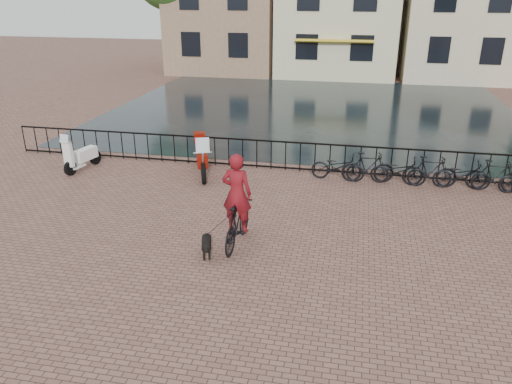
% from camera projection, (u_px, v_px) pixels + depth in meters
% --- Properties ---
extents(ground, '(100.00, 100.00, 0.00)m').
position_uv_depth(ground, '(226.00, 304.00, 9.94)').
color(ground, brown).
rests_on(ground, ground).
extents(canal_water, '(20.00, 20.00, 0.00)m').
position_uv_depth(canal_water, '(312.00, 109.00, 25.59)').
color(canal_water, black).
rests_on(canal_water, ground).
extents(railing, '(20.00, 0.05, 1.02)m').
position_uv_depth(railing, '(286.00, 156.00, 16.99)').
color(railing, black).
rests_on(railing, ground).
extents(cyclist, '(0.89, 2.03, 2.73)m').
position_uv_depth(cyclist, '(237.00, 206.00, 11.82)').
color(cyclist, black).
rests_on(cyclist, ground).
extents(dog, '(0.49, 0.86, 0.55)m').
position_uv_depth(dog, '(207.00, 246.00, 11.60)').
color(dog, black).
rests_on(dog, ground).
extents(motorcycle, '(1.28, 2.25, 1.58)m').
position_uv_depth(motorcycle, '(201.00, 152.00, 16.46)').
color(motorcycle, maroon).
rests_on(motorcycle, ground).
extents(scooter, '(0.77, 1.63, 1.45)m').
position_uv_depth(scooter, '(81.00, 149.00, 16.95)').
color(scooter, white).
rests_on(scooter, ground).
extents(parked_bike_0, '(1.76, 0.73, 0.90)m').
position_uv_depth(parked_bike_0, '(338.00, 167.00, 16.13)').
color(parked_bike_0, black).
rests_on(parked_bike_0, ground).
extents(parked_bike_1, '(1.71, 0.67, 1.00)m').
position_uv_depth(parked_bike_1, '(368.00, 167.00, 15.93)').
color(parked_bike_1, black).
rests_on(parked_bike_1, ground).
extents(parked_bike_2, '(1.74, 0.67, 0.90)m').
position_uv_depth(parked_bike_2, '(398.00, 171.00, 15.77)').
color(parked_bike_2, black).
rests_on(parked_bike_2, ground).
extents(parked_bike_3, '(1.68, 0.52, 1.00)m').
position_uv_depth(parked_bike_3, '(430.00, 171.00, 15.58)').
color(parked_bike_3, black).
rests_on(parked_bike_3, ground).
extents(parked_bike_4, '(1.72, 0.62, 0.90)m').
position_uv_depth(parked_bike_4, '(462.00, 175.00, 15.42)').
color(parked_bike_4, black).
rests_on(parked_bike_4, ground).
extents(parked_bike_5, '(1.69, 0.59, 1.00)m').
position_uv_depth(parked_bike_5, '(495.00, 176.00, 15.22)').
color(parked_bike_5, black).
rests_on(parked_bike_5, ground).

